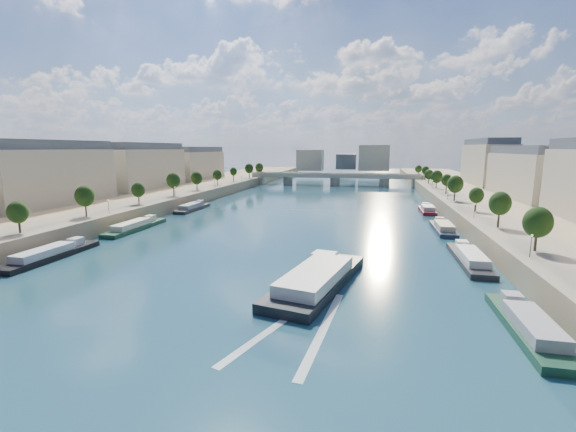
% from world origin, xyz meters
% --- Properties ---
extents(ground, '(700.00, 700.00, 0.00)m').
position_xyz_m(ground, '(0.00, 100.00, 0.00)').
color(ground, '#0D283A').
rests_on(ground, ground).
extents(quay_left, '(44.00, 520.00, 5.00)m').
position_xyz_m(quay_left, '(-72.00, 100.00, 2.50)').
color(quay_left, '#9E8460').
rests_on(quay_left, ground).
extents(quay_right, '(44.00, 520.00, 5.00)m').
position_xyz_m(quay_right, '(72.00, 100.00, 2.50)').
color(quay_right, '#9E8460').
rests_on(quay_right, ground).
extents(pave_left, '(14.00, 520.00, 0.10)m').
position_xyz_m(pave_left, '(-57.00, 100.00, 5.05)').
color(pave_left, gray).
rests_on(pave_left, quay_left).
extents(pave_right, '(14.00, 520.00, 0.10)m').
position_xyz_m(pave_right, '(57.00, 100.00, 5.05)').
color(pave_right, gray).
rests_on(pave_right, quay_right).
extents(trees_left, '(4.80, 268.80, 8.26)m').
position_xyz_m(trees_left, '(-55.00, 102.00, 10.48)').
color(trees_left, '#382B1E').
rests_on(trees_left, ground).
extents(trees_right, '(4.80, 268.80, 8.26)m').
position_xyz_m(trees_right, '(55.00, 110.00, 10.48)').
color(trees_right, '#382B1E').
rests_on(trees_right, ground).
extents(lamps_left, '(0.36, 200.36, 4.28)m').
position_xyz_m(lamps_left, '(-52.50, 90.00, 7.78)').
color(lamps_left, black).
rests_on(lamps_left, ground).
extents(lamps_right, '(0.36, 200.36, 4.28)m').
position_xyz_m(lamps_right, '(52.50, 105.00, 7.78)').
color(lamps_right, black).
rests_on(lamps_right, ground).
extents(buildings_left, '(16.00, 226.00, 23.20)m').
position_xyz_m(buildings_left, '(-85.00, 112.00, 16.45)').
color(buildings_left, '#C4B697').
rests_on(buildings_left, ground).
extents(buildings_right, '(16.00, 226.00, 23.20)m').
position_xyz_m(buildings_right, '(85.00, 112.00, 16.45)').
color(buildings_right, '#C4B697').
rests_on(buildings_right, ground).
extents(skyline, '(79.00, 42.00, 22.00)m').
position_xyz_m(skyline, '(3.19, 319.52, 14.66)').
color(skyline, '#C4B697').
rests_on(skyline, ground).
extents(bridge, '(112.00, 12.00, 8.15)m').
position_xyz_m(bridge, '(0.00, 227.16, 5.08)').
color(bridge, '#C1B79E').
rests_on(bridge, ground).
extents(tour_barge, '(15.53, 32.94, 4.31)m').
position_xyz_m(tour_barge, '(15.32, 36.00, 1.27)').
color(tour_barge, black).
rests_on(tour_barge, ground).
extents(wake, '(12.98, 26.00, 0.04)m').
position_xyz_m(wake, '(15.32, 19.50, 0.02)').
color(wake, silver).
rests_on(wake, ground).
extents(moored_barges_left, '(5.00, 126.11, 3.60)m').
position_xyz_m(moored_barges_left, '(-45.50, 57.41, 0.84)').
color(moored_barges_left, maroon).
rests_on(moored_barges_left, ground).
extents(moored_barges_right, '(5.00, 120.48, 3.60)m').
position_xyz_m(moored_barges_right, '(45.50, 70.84, 0.84)').
color(moored_barges_right, '#1A422E').
rests_on(moored_barges_right, ground).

